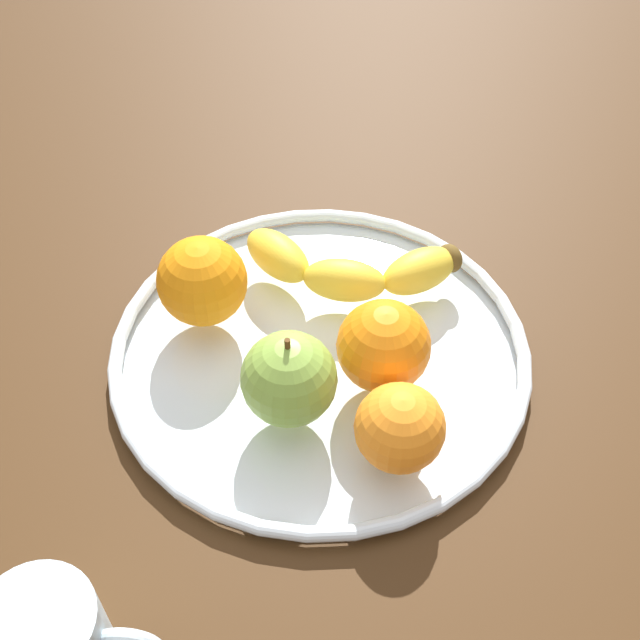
% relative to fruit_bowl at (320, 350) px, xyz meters
% --- Properties ---
extents(ground_plane, '(1.58, 1.58, 0.04)m').
position_rel_fruit_bowl_xyz_m(ground_plane, '(0.00, 0.00, -0.03)').
color(ground_plane, '#3D2510').
extents(fruit_bowl, '(0.36, 0.36, 0.02)m').
position_rel_fruit_bowl_xyz_m(fruit_bowl, '(0.00, 0.00, 0.00)').
color(fruit_bowl, silver).
rests_on(fruit_bowl, ground_plane).
extents(banana, '(0.21, 0.09, 0.04)m').
position_rel_fruit_bowl_xyz_m(banana, '(0.02, 0.07, 0.03)').
color(banana, yellow).
rests_on(banana, fruit_bowl).
extents(apple, '(0.07, 0.07, 0.08)m').
position_rel_fruit_bowl_xyz_m(apple, '(-0.02, -0.07, 0.05)').
color(apple, '#7FA93F').
rests_on(apple, fruit_bowl).
extents(orange_back_left, '(0.08, 0.08, 0.08)m').
position_rel_fruit_bowl_xyz_m(orange_back_left, '(-0.10, 0.03, 0.05)').
color(orange_back_left, orange).
rests_on(orange_back_left, fruit_bowl).
extents(orange_front_right, '(0.07, 0.07, 0.07)m').
position_rel_fruit_bowl_xyz_m(orange_front_right, '(0.05, -0.03, 0.05)').
color(orange_front_right, orange).
rests_on(orange_front_right, fruit_bowl).
extents(orange_front_left, '(0.07, 0.07, 0.07)m').
position_rel_fruit_bowl_xyz_m(orange_front_left, '(0.06, -0.11, 0.04)').
color(orange_front_left, orange).
rests_on(orange_front_left, fruit_bowl).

